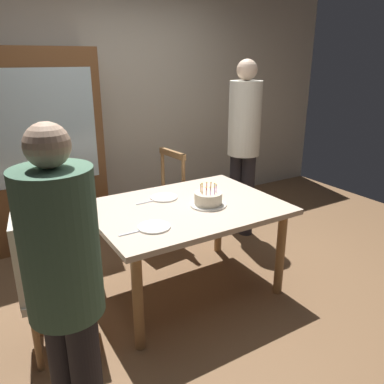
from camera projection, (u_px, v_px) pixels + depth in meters
ground at (187, 289)px, 3.17m from camera, size 6.40×6.40×0.00m
back_wall at (101, 106)px, 4.23m from camera, size 6.40×0.10×2.60m
dining_table at (186, 216)px, 2.95m from camera, size 1.41×1.04×0.74m
birthday_cake at (208, 199)px, 2.91m from camera, size 0.28×0.28×0.17m
plate_near_celebrant at (154, 227)px, 2.54m from camera, size 0.22×0.22×0.01m
plate_far_side at (164, 197)px, 3.08m from camera, size 0.22×0.22×0.01m
fork_near_celebrant at (132, 233)px, 2.46m from camera, size 0.18×0.02×0.01m
fork_far_side at (147, 202)px, 2.98m from camera, size 0.18×0.02×0.01m
chair_spindle_back at (159, 202)px, 3.79m from camera, size 0.48×0.48×0.95m
chair_upholstered at (44, 277)px, 2.35m from camera, size 0.51×0.51×0.95m
person_celebrant at (65, 284)px, 1.62m from camera, size 0.32×0.32×1.58m
person_guest at (244, 139)px, 3.86m from camera, size 0.32×0.32×1.79m
china_cabinet at (43, 149)px, 3.76m from camera, size 1.10×0.45×1.90m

